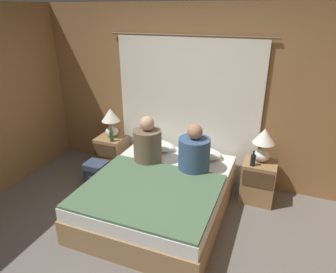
{
  "coord_description": "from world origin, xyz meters",
  "views": [
    {
      "loc": [
        1.27,
        -2.18,
        2.4
      ],
      "look_at": [
        0.0,
        1.04,
        0.93
      ],
      "focal_mm": 32.0,
      "sensor_mm": 36.0,
      "label": 1
    }
  ],
  "objects_px": {
    "nightstand_right": "(258,181)",
    "person_left_in_bed": "(148,144)",
    "pillow_left": "(158,146)",
    "beer_bottle_on_right_stand": "(253,160)",
    "pillow_right": "(204,153)",
    "beer_bottle_on_left_stand": "(112,136)",
    "person_right_in_bed": "(194,152)",
    "nightstand_left": "(112,154)",
    "lamp_right": "(264,142)",
    "bed": "(160,195)",
    "backpack_on_floor": "(97,172)",
    "lamp_left": "(111,120)"
  },
  "relations": [
    {
      "from": "backpack_on_floor",
      "to": "beer_bottle_on_left_stand",
      "type": "bearing_deg",
      "value": 78.7
    },
    {
      "from": "nightstand_left",
      "to": "pillow_right",
      "type": "distance_m",
      "value": 1.5
    },
    {
      "from": "bed",
      "to": "person_right_in_bed",
      "type": "distance_m",
      "value": 0.7
    },
    {
      "from": "bed",
      "to": "backpack_on_floor",
      "type": "height_order",
      "value": "bed"
    },
    {
      "from": "pillow_left",
      "to": "backpack_on_floor",
      "type": "distance_m",
      "value": 0.97
    },
    {
      "from": "pillow_right",
      "to": "person_right_in_bed",
      "type": "xyz_separation_m",
      "value": [
        -0.03,
        -0.39,
        0.19
      ]
    },
    {
      "from": "person_left_in_bed",
      "to": "person_right_in_bed",
      "type": "relative_size",
      "value": 1.03
    },
    {
      "from": "nightstand_right",
      "to": "beer_bottle_on_left_stand",
      "type": "xyz_separation_m",
      "value": [
        -2.16,
        -0.12,
        0.37
      ]
    },
    {
      "from": "lamp_right",
      "to": "person_left_in_bed",
      "type": "relative_size",
      "value": 0.7
    },
    {
      "from": "lamp_left",
      "to": "lamp_right",
      "type": "bearing_deg",
      "value": 0.0
    },
    {
      "from": "beer_bottle_on_right_stand",
      "to": "pillow_left",
      "type": "bearing_deg",
      "value": 173.09
    },
    {
      "from": "nightstand_left",
      "to": "lamp_right",
      "type": "bearing_deg",
      "value": 1.29
    },
    {
      "from": "lamp_right",
      "to": "person_left_in_bed",
      "type": "height_order",
      "value": "person_left_in_bed"
    },
    {
      "from": "pillow_right",
      "to": "person_left_in_bed",
      "type": "relative_size",
      "value": 0.8
    },
    {
      "from": "bed",
      "to": "person_left_in_bed",
      "type": "height_order",
      "value": "person_left_in_bed"
    },
    {
      "from": "lamp_right",
      "to": "beer_bottle_on_left_stand",
      "type": "distance_m",
      "value": 2.17
    },
    {
      "from": "pillow_right",
      "to": "backpack_on_floor",
      "type": "xyz_separation_m",
      "value": [
        -1.45,
        -0.53,
        -0.33
      ]
    },
    {
      "from": "pillow_left",
      "to": "nightstand_left",
      "type": "bearing_deg",
      "value": -176.11
    },
    {
      "from": "pillow_left",
      "to": "beer_bottle_on_left_stand",
      "type": "xyz_separation_m",
      "value": [
        -0.68,
        -0.17,
        0.12
      ]
    },
    {
      "from": "beer_bottle_on_left_stand",
      "to": "lamp_right",
      "type": "bearing_deg",
      "value": 4.41
    },
    {
      "from": "lamp_left",
      "to": "beer_bottle_on_left_stand",
      "type": "distance_m",
      "value": 0.27
    },
    {
      "from": "lamp_left",
      "to": "pillow_right",
      "type": "distance_m",
      "value": 1.51
    },
    {
      "from": "person_left_in_bed",
      "to": "backpack_on_floor",
      "type": "bearing_deg",
      "value": -170.04
    },
    {
      "from": "pillow_right",
      "to": "person_left_in_bed",
      "type": "bearing_deg",
      "value": -150.11
    },
    {
      "from": "lamp_right",
      "to": "beer_bottle_on_left_stand",
      "type": "bearing_deg",
      "value": -175.59
    },
    {
      "from": "nightstand_left",
      "to": "person_left_in_bed",
      "type": "height_order",
      "value": "person_left_in_bed"
    },
    {
      "from": "pillow_left",
      "to": "beer_bottle_on_right_stand",
      "type": "xyz_separation_m",
      "value": [
        1.39,
        -0.17,
        0.11
      ]
    },
    {
      "from": "bed",
      "to": "beer_bottle_on_right_stand",
      "type": "height_order",
      "value": "beer_bottle_on_right_stand"
    },
    {
      "from": "nightstand_left",
      "to": "pillow_left",
      "type": "distance_m",
      "value": 0.82
    },
    {
      "from": "person_right_in_bed",
      "to": "beer_bottle_on_right_stand",
      "type": "height_order",
      "value": "person_right_in_bed"
    },
    {
      "from": "bed",
      "to": "person_left_in_bed",
      "type": "bearing_deg",
      "value": 131.22
    },
    {
      "from": "lamp_left",
      "to": "beer_bottle_on_right_stand",
      "type": "xyz_separation_m",
      "value": [
        2.16,
        -0.17,
        -0.2
      ]
    },
    {
      "from": "nightstand_right",
      "to": "person_left_in_bed",
      "type": "relative_size",
      "value": 0.87
    },
    {
      "from": "nightstand_left",
      "to": "person_left_in_bed",
      "type": "xyz_separation_m",
      "value": [
        0.8,
        -0.34,
        0.45
      ]
    },
    {
      "from": "person_left_in_bed",
      "to": "backpack_on_floor",
      "type": "xyz_separation_m",
      "value": [
        -0.77,
        -0.14,
        -0.53
      ]
    },
    {
      "from": "pillow_right",
      "to": "nightstand_left",
      "type": "bearing_deg",
      "value": -177.96
    },
    {
      "from": "backpack_on_floor",
      "to": "bed",
      "type": "bearing_deg",
      "value": -12.22
    },
    {
      "from": "pillow_right",
      "to": "beer_bottle_on_left_stand",
      "type": "height_order",
      "value": "beer_bottle_on_left_stand"
    },
    {
      "from": "bed",
      "to": "beer_bottle_on_left_stand",
      "type": "relative_size",
      "value": 8.79
    },
    {
      "from": "pillow_left",
      "to": "pillow_right",
      "type": "distance_m",
      "value": 0.7
    },
    {
      "from": "lamp_left",
      "to": "beer_bottle_on_right_stand",
      "type": "relative_size",
      "value": 2.22
    },
    {
      "from": "pillow_left",
      "to": "person_right_in_bed",
      "type": "bearing_deg",
      "value": -29.98
    },
    {
      "from": "nightstand_left",
      "to": "lamp_right",
      "type": "relative_size",
      "value": 1.25
    },
    {
      "from": "pillow_left",
      "to": "nightstand_right",
      "type": "bearing_deg",
      "value": -2.04
    },
    {
      "from": "lamp_left",
      "to": "beer_bottle_on_left_stand",
      "type": "height_order",
      "value": "lamp_left"
    },
    {
      "from": "lamp_left",
      "to": "pillow_right",
      "type": "bearing_deg",
      "value": 0.07
    },
    {
      "from": "person_right_in_bed",
      "to": "pillow_right",
      "type": "bearing_deg",
      "value": 86.19
    },
    {
      "from": "bed",
      "to": "nightstand_left",
      "type": "xyz_separation_m",
      "value": [
        -1.13,
        0.71,
        0.05
      ]
    },
    {
      "from": "bed",
      "to": "nightstand_right",
      "type": "height_order",
      "value": "nightstand_right"
    },
    {
      "from": "backpack_on_floor",
      "to": "pillow_left",
      "type": "bearing_deg",
      "value": 35.08
    }
  ]
}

